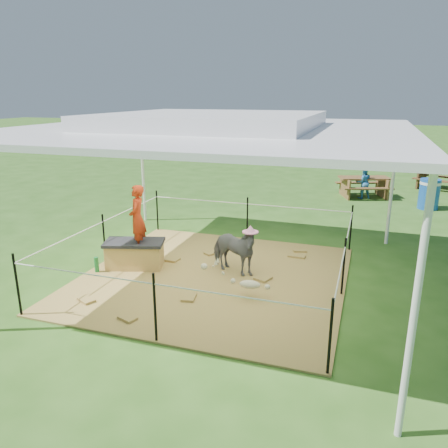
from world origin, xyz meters
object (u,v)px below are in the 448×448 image
(straw_bale, at_px, (135,255))
(pony, at_px, (233,250))
(green_bottle, at_px, (97,264))
(picnic_table_far, at_px, (440,180))
(woman, at_px, (137,213))
(picnic_table_near, at_px, (364,187))
(distant_person, at_px, (363,182))
(foal, at_px, (250,283))
(trash_barrel, at_px, (429,194))

(straw_bale, height_order, pony, pony)
(green_bottle, xyz_separation_m, picnic_table_far, (6.99, 10.26, 0.15))
(woman, height_order, picnic_table_near, woman)
(straw_bale, height_order, green_bottle, straw_bale)
(straw_bale, distance_m, woman, 0.85)
(green_bottle, height_order, picnic_table_near, picnic_table_near)
(woman, distance_m, pony, 1.89)
(straw_bale, relative_size, distant_person, 1.00)
(foal, xyz_separation_m, trash_barrel, (3.35, 7.27, 0.15))
(straw_bale, bearing_deg, pony, 8.77)
(picnic_table_far, bearing_deg, trash_barrel, -81.29)
(straw_bale, xyz_separation_m, woman, (0.10, 0.00, 0.84))
(green_bottle, height_order, trash_barrel, trash_barrel)
(distant_person, bearing_deg, picnic_table_far, -156.59)
(foal, distance_m, picnic_table_far, 11.14)
(picnic_table_near, xyz_separation_m, picnic_table_far, (2.48, 2.12, -0.00))
(straw_bale, bearing_deg, woman, 0.00)
(picnic_table_far, bearing_deg, green_bottle, -103.55)
(pony, bearing_deg, picnic_table_far, -5.75)
(woman, bearing_deg, pony, 82.50)
(green_bottle, relative_size, pony, 0.27)
(trash_barrel, bearing_deg, picnic_table_near, 151.33)
(woman, bearing_deg, green_bottle, -72.07)
(green_bottle, bearing_deg, picnic_table_near, 61.05)
(distant_person, bearing_deg, green_bottle, 40.96)
(straw_bale, relative_size, picnic_table_near, 0.66)
(straw_bale, distance_m, picnic_table_far, 11.74)
(pony, xyz_separation_m, picnic_table_near, (2.09, 7.40, -0.15))
(woman, relative_size, green_bottle, 4.32)
(trash_barrel, height_order, distant_person, distant_person)
(woman, distance_m, picnic_table_far, 11.71)
(green_bottle, height_order, pony, pony)
(straw_bale, distance_m, distant_person, 8.46)
(distant_person, bearing_deg, straw_bale, 42.70)
(woman, bearing_deg, distant_person, 136.10)
(picnic_table_near, distance_m, distant_person, 0.28)
(trash_barrel, distance_m, picnic_table_near, 2.08)
(woman, height_order, foal, woman)
(picnic_table_near, distance_m, picnic_table_far, 3.27)
(straw_bale, distance_m, pony, 1.90)
(trash_barrel, bearing_deg, woman, -130.29)
(green_bottle, height_order, foal, foal)
(straw_bale, xyz_separation_m, green_bottle, (-0.55, -0.45, -0.09))
(distant_person, bearing_deg, trash_barrel, 137.15)
(straw_bale, bearing_deg, picnic_table_far, 56.74)
(picnic_table_far, bearing_deg, distant_person, -116.34)
(foal, height_order, distant_person, distant_person)
(pony, bearing_deg, trash_barrel, -11.51)
(straw_bale, relative_size, woman, 0.83)
(woman, bearing_deg, straw_bale, -106.76)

